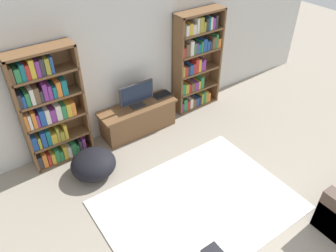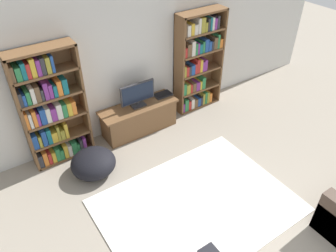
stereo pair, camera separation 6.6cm
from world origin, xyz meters
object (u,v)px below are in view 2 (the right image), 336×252
(bookshelf_right, at_px, (197,62))
(laptop, at_px, (163,95))
(bookshelf_left, at_px, (50,110))
(television, at_px, (138,94))
(tv_stand, at_px, (139,118))
(beanbag_ottoman, at_px, (93,163))

(bookshelf_right, xyz_separation_m, laptop, (-0.77, -0.06, -0.40))
(bookshelf_right, relative_size, laptop, 5.84)
(bookshelf_left, bearing_deg, television, -4.30)
(bookshelf_left, xyz_separation_m, laptop, (1.92, -0.06, -0.37))
(tv_stand, relative_size, beanbag_ottoman, 2.03)
(television, bearing_deg, tv_stand, -90.00)
(bookshelf_right, xyz_separation_m, television, (-1.30, -0.11, -0.19))
(tv_stand, height_order, beanbag_ottoman, tv_stand)
(bookshelf_right, distance_m, laptop, 0.87)
(laptop, bearing_deg, bookshelf_left, 178.36)
(bookshelf_left, relative_size, bookshelf_right, 1.00)
(bookshelf_right, xyz_separation_m, tv_stand, (-1.30, -0.11, -0.67))
(laptop, distance_m, beanbag_ottoman, 1.77)
(bookshelf_right, height_order, tv_stand, bookshelf_right)
(bookshelf_left, height_order, laptop, bookshelf_left)
(bookshelf_left, height_order, beanbag_ottoman, bookshelf_left)
(bookshelf_right, bearing_deg, beanbag_ottoman, -165.00)
(beanbag_ottoman, bearing_deg, television, 26.09)
(beanbag_ottoman, bearing_deg, bookshelf_left, 114.34)
(bookshelf_right, bearing_deg, television, -175.38)
(tv_stand, xyz_separation_m, television, (0.00, 0.00, 0.48))
(tv_stand, distance_m, television, 0.48)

